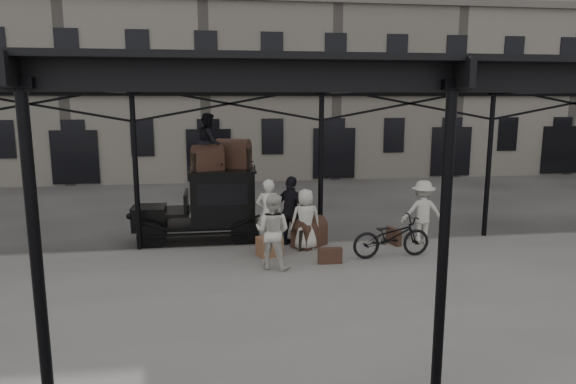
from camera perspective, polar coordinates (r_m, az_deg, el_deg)
The scene contains 18 objects.
ground at distance 12.92m, azimuth 5.38°, elevation -8.60°, with size 120.00×120.00×0.00m, color #383533.
platform at distance 11.08m, azimuth 7.85°, elevation -11.51°, with size 28.00×8.00×0.15m, color slate.
canopy at distance 10.57m, azimuth 8.04°, elevation 12.49°, with size 22.50×9.00×4.74m.
building_frontage at distance 30.15m, azimuth -2.68°, elevation 15.68°, with size 64.00×8.00×14.00m, color slate.
taxi at distance 15.18m, azimuth -8.48°, elevation -1.10°, with size 3.65×1.55×2.18m.
porter_left at distance 14.09m, azimuth -2.19°, elevation -2.34°, with size 0.69×0.45×1.88m, color silver.
porter_midleft at distance 12.30m, azimuth -1.72°, elevation -4.38°, with size 0.88×0.69×1.82m, color beige.
porter_centre at distance 13.85m, azimuth 1.96°, elevation -3.04°, with size 0.81×0.53×1.66m, color beige.
porter_official at distance 14.16m, azimuth 0.39°, elevation -2.15°, with size 1.14×0.47×1.94m, color black.
porter_right at distance 14.88m, azimuth 14.71°, elevation -2.17°, with size 1.16×0.67×1.80m, color beige.
bicycle at distance 13.48m, azimuth 11.41°, elevation -4.87°, with size 0.72×2.07×1.09m, color black.
porter_roof at distance 14.83m, azimuth -8.78°, elevation 5.58°, with size 0.78×0.61×1.61m, color black.
steamer_trunk_roof_near at distance 14.73m, azimuth -8.93°, elevation 3.59°, with size 0.83×0.51×0.61m, color #482C21, non-canonical shape.
steamer_trunk_roof_far at distance 15.18m, azimuth -6.08°, elevation 4.04°, with size 0.96×0.59×0.71m, color #482C21, non-canonical shape.
steamer_trunk_platform at distance 14.25m, azimuth 2.40°, elevation -4.69°, with size 0.93×0.57×0.68m, color #482C21, non-canonical shape.
wicker_hamper at distance 13.43m, azimuth -2.08°, elevation -6.03°, with size 0.60×0.45×0.50m, color olive.
suitcase_upright at distance 14.75m, azimuth 11.65°, elevation -4.84°, with size 0.15×0.60×0.45m, color #482C21.
suitcase_flat at distance 12.84m, azimuth 4.69°, elevation -7.06°, with size 0.60×0.15×0.40m, color #482C21.
Camera 1 is at (-2.91, -11.88, 4.18)m, focal length 32.00 mm.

